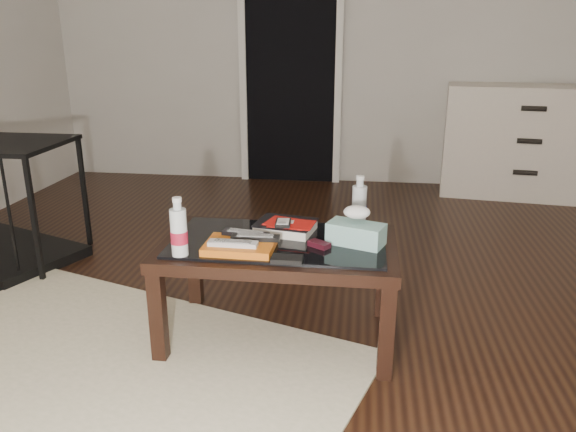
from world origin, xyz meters
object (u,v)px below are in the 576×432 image
coffee_table (279,254)px  water_bottle_left (179,227)px  dresser (520,141)px  textbook (286,227)px  water_bottle_right (359,201)px  tissue_box (356,234)px

coffee_table → water_bottle_left: (-0.36, -0.22, 0.18)m
dresser → textbook: dresser is taller
dresser → water_bottle_right: dresser is taller
coffee_table → dresser: 3.02m
dresser → water_bottle_right: (-1.28, -2.33, 0.13)m
water_bottle_right → coffee_table: bearing=-146.8°
tissue_box → water_bottle_right: bearing=107.8°
dresser → tissue_box: size_ratio=5.45×
coffee_table → dresser: size_ratio=0.80×
dresser → water_bottle_left: bearing=-118.5°
textbook → water_bottle_right: (0.32, 0.11, 0.10)m
coffee_table → tissue_box: tissue_box is taller
textbook → water_bottle_left: water_bottle_left is taller
water_bottle_left → coffee_table: bearing=31.0°
textbook → dresser: bearing=67.4°
water_bottle_left → water_bottle_right: bearing=32.0°
textbook → water_bottle_left: bearing=-128.9°
dresser → water_bottle_right: bearing=-111.7°
tissue_box → coffee_table: bearing=-160.9°
coffee_table → textbook: textbook is taller
textbook → water_bottle_right: 0.35m
water_bottle_left → tissue_box: bearing=17.2°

